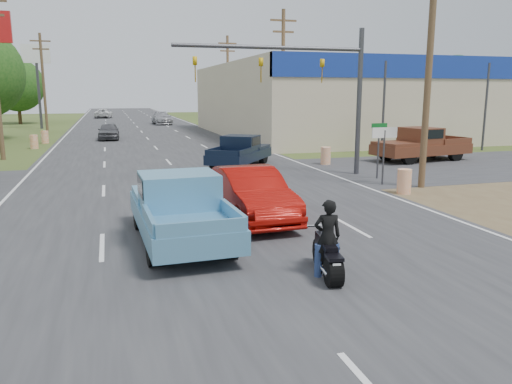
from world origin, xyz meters
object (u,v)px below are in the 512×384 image
object	(u,v)px
motorcycle	(327,258)
distant_car_white	(104,114)
red_convertible	(250,195)
brown_pickup	(420,144)
rider	(327,241)
distant_car_silver	(162,118)
navy_pickup	(241,151)
distant_car_grey	(109,131)
blue_pickup	(179,207)

from	to	relation	value
motorcycle	distant_car_white	xyz separation A→B (m)	(-5.07, 74.84, 0.26)
red_convertible	brown_pickup	xyz separation A→B (m)	(13.45, 10.67, 0.18)
rider	distant_car_silver	distance (m)	55.66
navy_pickup	distant_car_white	distance (m)	58.37
distant_car_grey	red_convertible	bearing A→B (deg)	-79.95
brown_pickup	distant_car_white	bearing A→B (deg)	8.10
brown_pickup	distant_car_white	distance (m)	61.57
brown_pickup	motorcycle	bearing A→B (deg)	131.34
rider	brown_pickup	distance (m)	20.76
distant_car_white	red_convertible	bearing A→B (deg)	101.36
distant_car_grey	rider	bearing A→B (deg)	-80.76
motorcycle	distant_car_silver	size ratio (longest dim) A/B	0.37
blue_pickup	navy_pickup	world-z (taller)	blue_pickup
rider	distant_car_silver	bearing A→B (deg)	-82.90
brown_pickup	distant_car_grey	bearing A→B (deg)	33.01
rider	brown_pickup	xyz separation A→B (m)	(13.21, 16.01, 0.18)
distant_car_silver	distant_car_white	world-z (taller)	distant_car_silver
navy_pickup	distant_car_silver	size ratio (longest dim) A/B	0.98
rider	distant_car_white	distance (m)	74.97
red_convertible	distant_car_silver	distance (m)	50.34
navy_pickup	distant_car_grey	size ratio (longest dim) A/B	1.25
blue_pickup	brown_pickup	size ratio (longest dim) A/B	0.92
blue_pickup	distant_car_grey	xyz separation A→B (m)	(-1.72, 31.80, -0.23)
red_convertible	distant_car_white	bearing A→B (deg)	91.28
navy_pickup	distant_car_silver	distance (m)	38.70
motorcycle	brown_pickup	bearing A→B (deg)	59.87
distant_car_grey	distant_car_white	size ratio (longest dim) A/B	0.83
brown_pickup	distant_car_silver	world-z (taller)	brown_pickup
blue_pickup	distant_car_silver	distance (m)	52.17
red_convertible	distant_car_grey	bearing A→B (deg)	95.23
red_convertible	distant_car_silver	world-z (taller)	red_convertible
navy_pickup	distant_car_grey	bearing A→B (deg)	146.72
motorcycle	brown_pickup	distance (m)	20.80
motorcycle	blue_pickup	bearing A→B (deg)	135.41
rider	distant_car_grey	xyz separation A→B (m)	(-4.44, 35.48, -0.10)
rider	distant_car_white	world-z (taller)	rider
blue_pickup	distant_car_silver	world-z (taller)	blue_pickup
navy_pickup	distant_car_white	size ratio (longest dim) A/B	1.04
red_convertible	distant_car_grey	distance (m)	30.44
navy_pickup	red_convertible	bearing A→B (deg)	-66.95
blue_pickup	navy_pickup	xyz separation A→B (m)	(5.20, 13.24, -0.09)
blue_pickup	brown_pickup	bearing A→B (deg)	35.74
motorcycle	distant_car_grey	bearing A→B (deg)	106.46
motorcycle	blue_pickup	xyz separation A→B (m)	(-2.71, 3.72, 0.50)
motorcycle	distant_car_grey	world-z (taller)	distant_car_grey
distant_car_white	distant_car_grey	bearing A→B (deg)	98.30
rider	distant_car_silver	size ratio (longest dim) A/B	0.31
rider	distant_car_grey	bearing A→B (deg)	-73.52
distant_car_grey	blue_pickup	bearing A→B (deg)	-84.79
rider	navy_pickup	xyz separation A→B (m)	(2.48, 16.92, 0.03)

